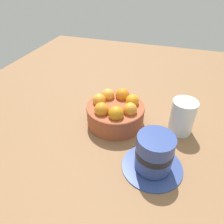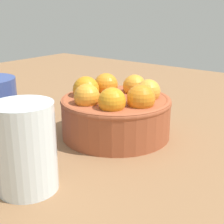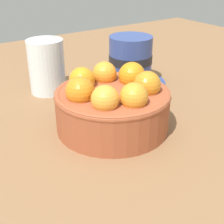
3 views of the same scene
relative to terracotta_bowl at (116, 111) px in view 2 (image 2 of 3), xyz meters
The scene contains 3 objects.
ground_plane 6.29cm from the terracotta_bowl, 135.44° to the right, with size 140.29×113.75×4.93cm, color brown.
terracotta_bowl is the anchor object (origin of this frame).
water_glass 17.85cm from the terracotta_bowl, 96.12° to the left, with size 6.39×6.39×9.48cm, color silver.
Camera 2 is at (-28.06, 36.65, 18.70)cm, focal length 52.88 mm.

